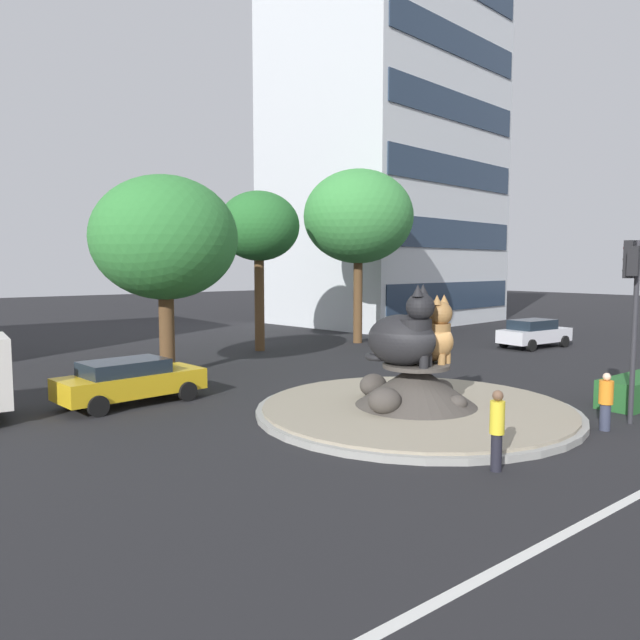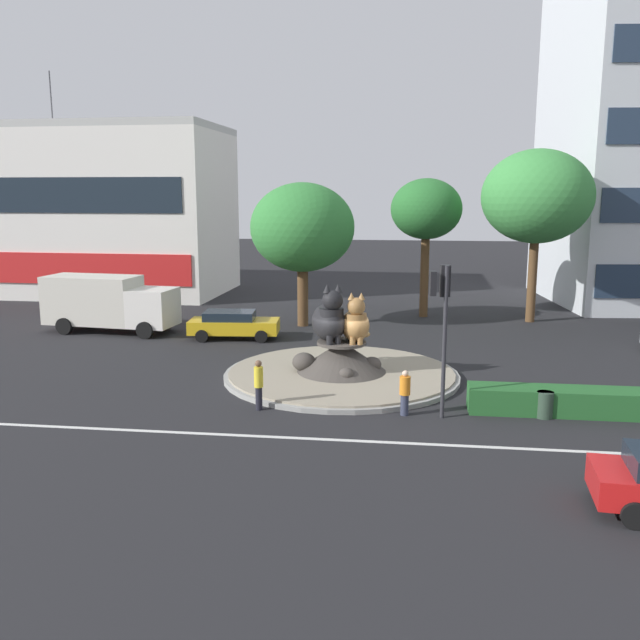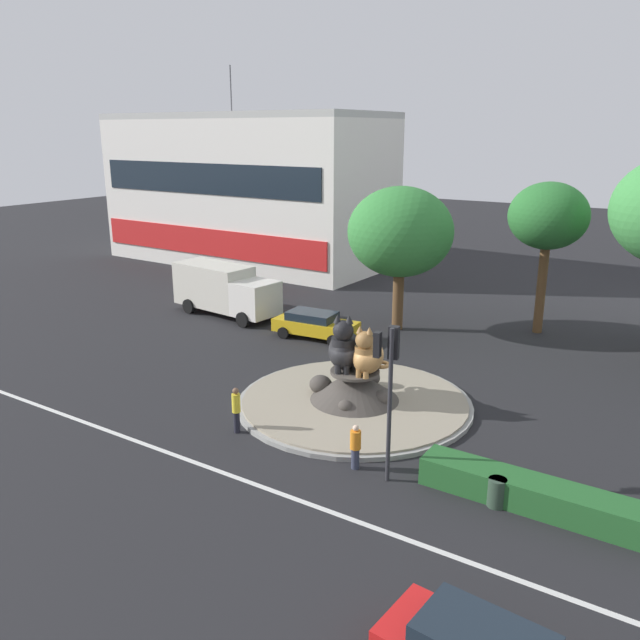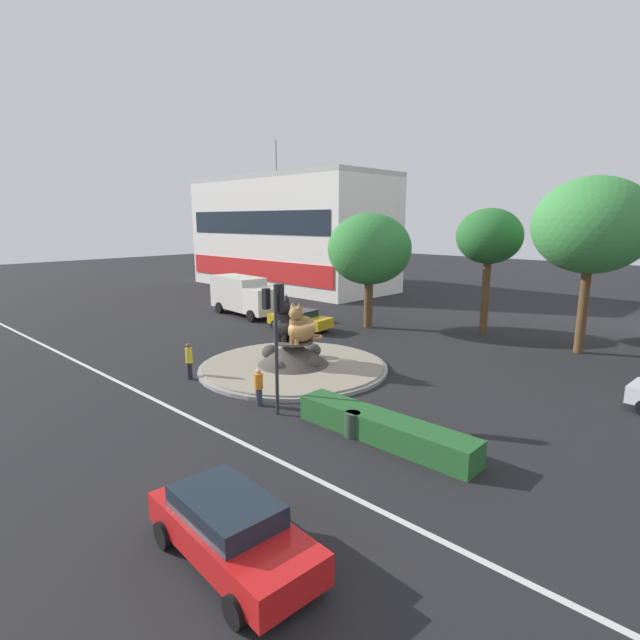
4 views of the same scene
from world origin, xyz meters
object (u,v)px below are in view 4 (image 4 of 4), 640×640
(second_tree_near_tower, at_px, (489,237))
(broadleaf_tree_behind_island, at_px, (592,226))
(traffic_light_mast, at_px, (276,320))
(litter_bin, at_px, (352,425))
(cat_statue_black, at_px, (286,322))
(cat_statue_tabby, at_px, (301,327))
(shophouse_block, at_px, (290,233))
(delivery_box_truck, at_px, (244,295))
(third_tree_left, at_px, (369,249))
(pedestrian_orange_shirt, at_px, (259,386))
(hatchback_near_shophouse, at_px, (231,528))
(pedestrian_yellow_shirt, at_px, (189,360))
(parked_car_right, at_px, (299,319))

(second_tree_near_tower, bearing_deg, broadleaf_tree_behind_island, -7.81)
(traffic_light_mast, xyz_separation_m, litter_bin, (3.53, 0.38, -3.32))
(cat_statue_black, xyz_separation_m, cat_statue_tabby, (1.06, 0.01, -0.12))
(shophouse_block, height_order, delivery_box_truck, shophouse_block)
(broadleaf_tree_behind_island, xyz_separation_m, third_tree_left, (-13.04, -2.92, -1.68))
(cat_statue_black, bearing_deg, pedestrian_orange_shirt, 11.77)
(pedestrian_orange_shirt, bearing_deg, litter_bin, -17.30)
(cat_statue_black, distance_m, third_tree_left, 11.29)
(traffic_light_mast, xyz_separation_m, hatchback_near_shophouse, (5.61, -6.44, -2.96))
(pedestrian_yellow_shirt, xyz_separation_m, hatchback_near_shophouse, (11.83, -6.39, -0.15))
(cat_statue_tabby, height_order, hatchback_near_shophouse, cat_statue_tabby)
(third_tree_left, xyz_separation_m, litter_bin, (10.54, -14.63, -5.08))
(cat_statue_black, relative_size, pedestrian_yellow_shirt, 1.52)
(hatchback_near_shophouse, bearing_deg, third_tree_left, 125.12)
(second_tree_near_tower, distance_m, hatchback_near_shophouse, 26.47)
(second_tree_near_tower, bearing_deg, cat_statue_black, -106.12)
(cat_statue_tabby, relative_size, pedestrian_yellow_shirt, 1.22)
(pedestrian_orange_shirt, bearing_deg, pedestrian_yellow_shirt, 159.33)
(cat_statue_black, bearing_deg, pedestrian_yellow_shirt, -46.00)
(second_tree_near_tower, distance_m, parked_car_right, 13.74)
(traffic_light_mast, bearing_deg, litter_bin, -93.70)
(pedestrian_orange_shirt, relative_size, delivery_box_truck, 0.22)
(cat_statue_tabby, distance_m, parked_car_right, 9.63)
(pedestrian_orange_shirt, distance_m, hatchback_near_shophouse, 9.37)
(second_tree_near_tower, height_order, hatchback_near_shophouse, second_tree_near_tower)
(broadleaf_tree_behind_island, relative_size, delivery_box_truck, 1.35)
(traffic_light_mast, distance_m, hatchback_near_shophouse, 9.04)
(cat_statue_black, xyz_separation_m, broadleaf_tree_behind_island, (10.30, 13.41, 4.82))
(cat_statue_tabby, distance_m, third_tree_left, 11.62)
(third_tree_left, height_order, delivery_box_truck, third_tree_left)
(cat_statue_black, height_order, second_tree_near_tower, second_tree_near_tower)
(pedestrian_orange_shirt, bearing_deg, traffic_light_mast, -23.17)
(hatchback_near_shophouse, height_order, litter_bin, hatchback_near_shophouse)
(cat_statue_black, xyz_separation_m, delivery_box_truck, (-12.94, 7.44, -0.75))
(litter_bin, bearing_deg, cat_statue_tabby, 148.36)
(traffic_light_mast, bearing_deg, broadleaf_tree_behind_island, -28.47)
(traffic_light_mast, bearing_deg, hatchback_near_shophouse, -148.83)
(second_tree_near_tower, xyz_separation_m, litter_bin, (3.68, -18.40, -5.97))
(broadleaf_tree_behind_island, distance_m, pedestrian_orange_shirt, 20.32)
(second_tree_near_tower, relative_size, delivery_box_truck, 1.13)
(cat_statue_black, bearing_deg, cat_statue_tabby, 67.57)
(pedestrian_yellow_shirt, relative_size, litter_bin, 1.99)
(cat_statue_black, bearing_deg, broadleaf_tree_behind_island, 119.59)
(third_tree_left, relative_size, parked_car_right, 1.70)
(shophouse_block, relative_size, second_tree_near_tower, 2.90)
(cat_statue_black, bearing_deg, delivery_box_truck, -142.78)
(cat_statue_tabby, xyz_separation_m, third_tree_left, (-3.81, 10.48, 3.26))
(shophouse_block, xyz_separation_m, parked_car_right, (16.69, -15.05, -5.34))
(traffic_light_mast, relative_size, litter_bin, 5.73)
(hatchback_near_shophouse, bearing_deg, shophouse_block, 139.42)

